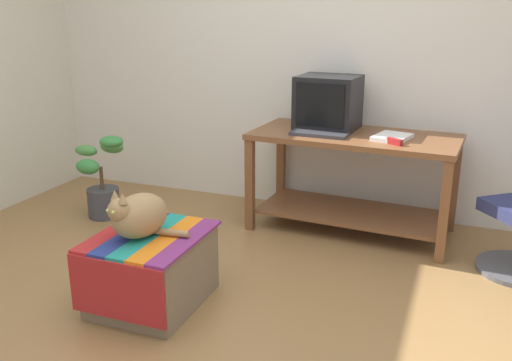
% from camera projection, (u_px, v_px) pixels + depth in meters
% --- Properties ---
extents(ground_plane, '(14.00, 14.00, 0.00)m').
position_uv_depth(ground_plane, '(208.00, 329.00, 2.87)').
color(ground_plane, olive).
extents(back_wall, '(8.00, 0.10, 2.60)m').
position_uv_depth(back_wall, '(319.00, 46.00, 4.30)').
color(back_wall, silver).
rests_on(back_wall, ground_plane).
extents(desk, '(1.48, 0.77, 0.73)m').
position_uv_depth(desk, '(353.00, 165.00, 4.01)').
color(desk, brown).
rests_on(desk, ground_plane).
extents(tv_monitor, '(0.45, 0.41, 0.39)m').
position_uv_depth(tv_monitor, '(328.00, 103.00, 4.06)').
color(tv_monitor, black).
rests_on(tv_monitor, desk).
extents(keyboard, '(0.40, 0.16, 0.02)m').
position_uv_depth(keyboard, '(319.00, 134.00, 3.89)').
color(keyboard, '#333338').
rests_on(keyboard, desk).
extents(book, '(0.27, 0.31, 0.03)m').
position_uv_depth(book, '(392.00, 137.00, 3.78)').
color(book, white).
rests_on(book, desk).
extents(ottoman_with_blanket, '(0.55, 0.67, 0.41)m').
position_uv_depth(ottoman_with_blanket, '(151.00, 269.00, 3.07)').
color(ottoman_with_blanket, '#7A664C').
rests_on(ottoman_with_blanket, ground_plane).
extents(cat, '(0.41, 0.39, 0.29)m').
position_uv_depth(cat, '(138.00, 215.00, 2.94)').
color(cat, '#9E7A4C').
rests_on(cat, ottoman_with_blanket).
extents(potted_plant, '(0.45, 0.37, 0.66)m').
position_uv_depth(potted_plant, '(102.00, 183.00, 4.34)').
color(potted_plant, '#3D3D42').
rests_on(potted_plant, ground_plane).
extents(stapler, '(0.11, 0.09, 0.04)m').
position_uv_depth(stapler, '(395.00, 142.00, 3.64)').
color(stapler, '#A31E1E').
rests_on(stapler, desk).
extents(pen, '(0.05, 0.14, 0.01)m').
position_uv_depth(pen, '(404.00, 138.00, 3.81)').
color(pen, '#2351B2').
rests_on(pen, desk).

